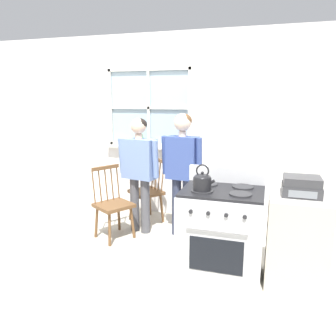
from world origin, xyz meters
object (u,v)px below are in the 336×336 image
object	(u,v)px
chair_near_wall	(113,205)
potted_plant	(141,142)
stove	(221,234)
kettle	(202,181)
side_counter	(297,240)
chair_by_window	(147,192)
person_teen_center	(182,162)
person_elderly_left	(139,164)
stereo	(302,186)

from	to	relation	value
chair_near_wall	potted_plant	world-z (taller)	potted_plant
stove	potted_plant	world-z (taller)	potted_plant
kettle	side_counter	world-z (taller)	kettle
chair_by_window	chair_near_wall	size ratio (longest dim) A/B	1.00
chair_by_window	person_teen_center	bearing A→B (deg)	8.91
person_teen_center	stove	xyz separation A→B (m)	(0.64, -0.90, -0.51)
chair_by_window	side_counter	size ratio (longest dim) A/B	1.03
person_elderly_left	person_teen_center	distance (m)	0.57
stove	potted_plant	xyz separation A→B (m)	(-1.47, 1.60, 0.64)
chair_by_window	stove	distance (m)	1.78
chair_by_window	kettle	world-z (taller)	kettle
person_elderly_left	stove	distance (m)	1.55
person_teen_center	potted_plant	distance (m)	1.10
kettle	stove	bearing A→B (deg)	36.81
person_elderly_left	potted_plant	xyz separation A→B (m)	(-0.27, 0.74, 0.18)
potted_plant	side_counter	bearing A→B (deg)	-34.32
person_teen_center	potted_plant	xyz separation A→B (m)	(-0.84, 0.70, 0.13)
chair_by_window	stove	size ratio (longest dim) A/B	0.86
stove	stereo	world-z (taller)	stove
person_teen_center	person_elderly_left	bearing A→B (deg)	-168.57
chair_near_wall	stove	xyz separation A→B (m)	(1.47, -0.58, 0.04)
potted_plant	stereo	size ratio (longest dim) A/B	0.75
kettle	stereo	world-z (taller)	kettle
kettle	chair_by_window	bearing A→B (deg)	127.69
person_elderly_left	person_teen_center	world-z (taller)	person_teen_center
person_teen_center	stereo	size ratio (longest dim) A/B	4.69
chair_near_wall	side_counter	xyz separation A→B (m)	(2.17, -0.46, 0.01)
chair_by_window	person_elderly_left	xyz separation A→B (m)	(0.04, -0.40, 0.49)
person_elderly_left	person_teen_center	bearing A→B (deg)	15.05
chair_near_wall	person_elderly_left	xyz separation A→B (m)	(0.26, 0.28, 0.49)
potted_plant	stereo	distance (m)	2.65
stereo	potted_plant	bearing A→B (deg)	145.31
chair_by_window	person_teen_center	world-z (taller)	person_teen_center
chair_by_window	person_teen_center	xyz separation A→B (m)	(0.61, -0.36, 0.54)
chair_by_window	chair_near_wall	xyz separation A→B (m)	(-0.21, -0.68, 0.00)
chair_by_window	chair_near_wall	distance (m)	0.72
kettle	stereo	distance (m)	0.91
person_elderly_left	stove	world-z (taller)	person_elderly_left
chair_by_window	person_teen_center	distance (m)	0.89
potted_plant	stereo	bearing A→B (deg)	-34.69
chair_near_wall	potted_plant	size ratio (longest dim) A/B	3.63
person_teen_center	stove	size ratio (longest dim) A/B	1.47
kettle	person_elderly_left	bearing A→B (deg)	136.19
stove	stereo	size ratio (longest dim) A/B	3.19
chair_near_wall	stove	size ratio (longest dim) A/B	0.86
chair_near_wall	side_counter	distance (m)	2.22
person_elderly_left	kettle	bearing A→B (deg)	-33.05
potted_plant	stereo	xyz separation A→B (m)	(2.18, -1.51, -0.12)
person_elderly_left	side_counter	xyz separation A→B (m)	(1.91, -0.74, -0.48)
chair_near_wall	stereo	world-z (taller)	stereo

